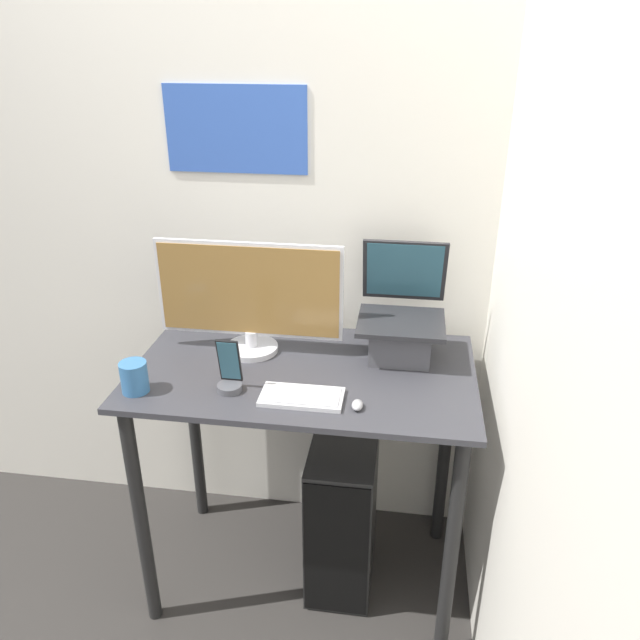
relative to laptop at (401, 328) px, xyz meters
The scene contains 10 objects.
wall_back 0.50m from the laptop, 139.43° to the left, with size 6.00×0.06×2.60m.
wall_side_right 0.65m from the laptop, 54.44° to the right, with size 0.05×6.00×2.60m.
desk 0.43m from the laptop, 154.60° to the right, with size 1.11×0.65×0.90m.
laptop is the anchor object (origin of this frame).
monitor 0.51m from the laptop, behind, with size 0.63×0.18×0.39m.
keyboard 0.44m from the laptop, 130.66° to the right, with size 0.25×0.13×0.02m.
mouse 0.38m from the laptop, 107.44° to the right, with size 0.03×0.05×0.02m.
cell_phone 0.59m from the laptop, 148.91° to the right, with size 0.08×0.08×0.17m.
computer_tower 0.74m from the laptop, 144.27° to the right, with size 0.23×0.40×0.59m.
mug 0.87m from the laptop, 155.79° to the right, with size 0.08×0.08×0.10m.
Camera 1 is at (0.31, -1.43, 1.91)m, focal length 35.00 mm.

